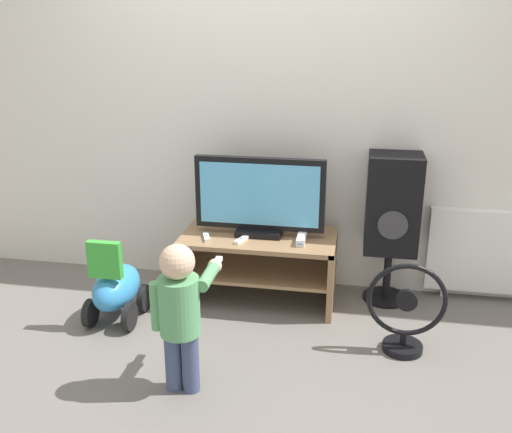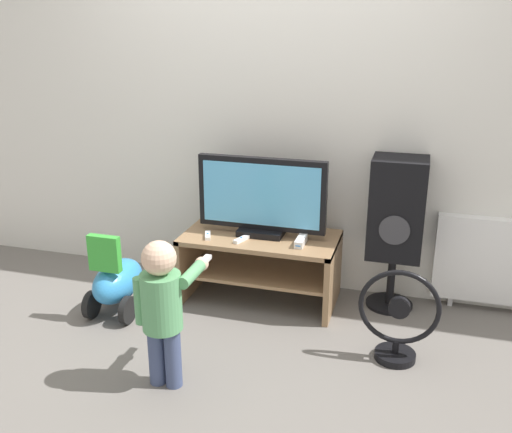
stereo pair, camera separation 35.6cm
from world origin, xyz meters
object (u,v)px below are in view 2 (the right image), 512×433
remote_primary (208,235)px  speaker_tower (397,212)px  game_console (301,241)px  child (163,302)px  television (262,198)px  floor_fan (398,320)px  ride_on_toy (117,282)px  radiator (506,263)px  remote_secondary (241,239)px

remote_primary → speaker_tower: size_ratio=0.13×
game_console → child: size_ratio=0.21×
game_console → child: bearing=-116.7°
speaker_tower → television: bearing=-171.9°
floor_fan → ride_on_toy: (-1.74, 0.05, -0.03)m
television → radiator: 1.60m
remote_secondary → remote_primary: bearing=178.8°
game_console → speaker_tower: bearing=22.2°
child → speaker_tower: speaker_tower is taller
child → radiator: (1.73, 1.32, -0.13)m
radiator → game_console: bearing=-164.2°
remote_primary → floor_fan: 1.31m
radiator → ride_on_toy: bearing=-163.4°
ride_on_toy → game_console: bearing=17.6°
television → floor_fan: bearing=-29.1°
floor_fan → television: bearing=150.9°
child → floor_fan: 1.27m
remote_primary → ride_on_toy: (-0.50, -0.31, -0.25)m
radiator → remote_secondary: bearing=-166.2°
child → floor_fan: bearing=26.6°
remote_secondary → child: child is taller
child → radiator: 2.18m
remote_primary → ride_on_toy: 0.64m
television → ride_on_toy: television is taller
remote_secondary → child: bearing=-96.9°
game_console → remote_primary: size_ratio=1.25×
speaker_tower → radiator: (0.69, 0.13, -0.31)m
remote_secondary → ride_on_toy: size_ratio=0.24×
remote_primary → radiator: bearing=12.0°
radiator → speaker_tower: bearing=-169.7°
remote_primary → remote_secondary: bearing=-1.2°
child → remote_secondary: bearing=83.1°
television → remote_primary: 0.43m
child → speaker_tower: 1.60m
game_console → radiator: radiator is taller
game_console → ride_on_toy: bearing=-162.4°
television → remote_primary: television is taller
ride_on_toy → radiator: (2.36, 0.70, 0.13)m
remote_primary → child: bearing=-82.7°
remote_secondary → radiator: bearing=13.8°
child → ride_on_toy: child is taller
television → game_console: size_ratio=5.03×
television → child: bearing=-100.6°
television → speaker_tower: (0.84, 0.12, -0.06)m
ride_on_toy → floor_fan: bearing=-1.8°
radiator → floor_fan: bearing=-129.1°
television → ride_on_toy: 1.06m
television → ride_on_toy: size_ratio=1.49×
game_console → floor_fan: size_ratio=0.31×
remote_primary → game_console: bearing=3.9°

